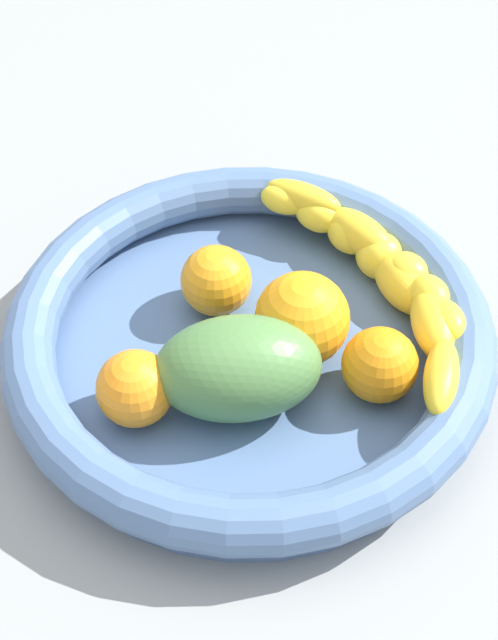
% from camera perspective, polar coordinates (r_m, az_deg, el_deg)
% --- Properties ---
extents(kitchen_counter, '(1.20, 1.20, 0.03)m').
position_cam_1_polar(kitchen_counter, '(0.67, -0.00, -3.50)').
color(kitchen_counter, gray).
rests_on(kitchen_counter, ground).
extents(fruit_bowl, '(0.34, 0.34, 0.05)m').
position_cam_1_polar(fruit_bowl, '(0.64, -0.00, -1.12)').
color(fruit_bowl, '#4C6994').
rests_on(fruit_bowl, kitchen_counter).
extents(banana_draped_left, '(0.09, 0.26, 0.05)m').
position_cam_1_polar(banana_draped_left, '(0.67, 8.75, 2.53)').
color(banana_draped_left, yellow).
rests_on(banana_draped_left, fruit_bowl).
extents(banana_draped_right, '(0.08, 0.21, 0.04)m').
position_cam_1_polar(banana_draped_right, '(0.69, 7.76, 4.04)').
color(banana_draped_right, yellow).
rests_on(banana_draped_right, fruit_bowl).
extents(orange_front, '(0.05, 0.05, 0.05)m').
position_cam_1_polar(orange_front, '(0.60, -7.08, -4.24)').
color(orange_front, orange).
rests_on(orange_front, fruit_bowl).
extents(orange_mid_left, '(0.05, 0.05, 0.05)m').
position_cam_1_polar(orange_mid_left, '(0.66, -1.78, 2.57)').
color(orange_mid_left, orange).
rests_on(orange_mid_left, fruit_bowl).
extents(orange_mid_right, '(0.07, 0.07, 0.07)m').
position_cam_1_polar(orange_mid_right, '(0.62, 3.31, 0.07)').
color(orange_mid_right, orange).
rests_on(orange_mid_right, fruit_bowl).
extents(orange_rear, '(0.05, 0.05, 0.05)m').
position_cam_1_polar(orange_rear, '(0.61, 8.12, -2.78)').
color(orange_rear, orange).
rests_on(orange_rear, fruit_bowl).
extents(mango_green, '(0.13, 0.11, 0.07)m').
position_cam_1_polar(mango_green, '(0.59, -0.69, -3.01)').
color(mango_green, '#4D7D40').
rests_on(mango_green, fruit_bowl).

